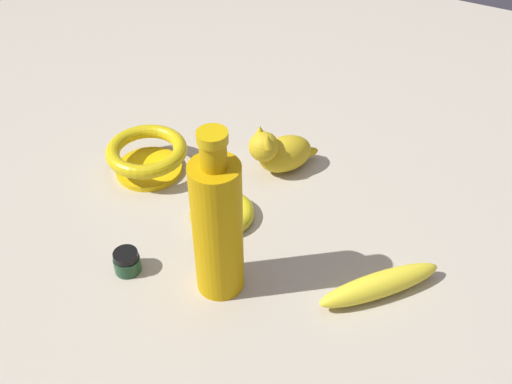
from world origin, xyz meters
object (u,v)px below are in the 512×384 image
(banana, at_px, (380,285))
(bowl, at_px, (147,155))
(bangle, at_px, (222,213))
(bottle_tall, at_px, (217,226))
(cat_figurine, at_px, (280,151))
(nail_polish_jar, at_px, (127,262))

(banana, xyz_separation_m, bowl, (0.07, 0.45, 0.02))
(bangle, xyz_separation_m, banana, (-0.03, -0.27, 0.01))
(bottle_tall, bearing_deg, bowl, 56.62)
(bottle_tall, bearing_deg, cat_figurine, 9.17)
(nail_polish_jar, height_order, banana, same)
(nail_polish_jar, bearing_deg, bangle, -21.85)
(bowl, bearing_deg, bangle, -103.55)
(cat_figurine, height_order, bowl, cat_figurine)
(nail_polish_jar, bearing_deg, cat_figurine, -15.76)
(bottle_tall, bearing_deg, banana, -66.25)
(bowl, bearing_deg, bottle_tall, -123.38)
(bowl, bearing_deg, banana, -98.80)
(nail_polish_jar, bearing_deg, bowl, 28.47)
(banana, distance_m, bowl, 0.45)
(nail_polish_jar, distance_m, bangle, 0.17)
(bottle_tall, distance_m, bowl, 0.30)
(nail_polish_jar, relative_size, bottle_tall, 0.15)
(bangle, xyz_separation_m, cat_figurine, (0.15, -0.02, 0.03))
(bangle, distance_m, cat_figurine, 0.16)
(nail_polish_jar, xyz_separation_m, cat_figurine, (0.31, -0.09, 0.02))
(cat_figurine, relative_size, banana, 0.63)
(nail_polish_jar, xyz_separation_m, bowl, (0.20, 0.11, 0.02))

